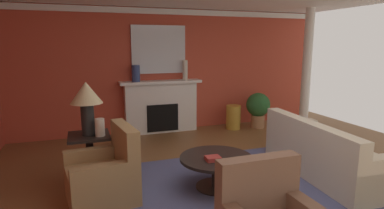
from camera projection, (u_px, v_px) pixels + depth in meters
ground_plane at (237, 192)px, 4.23m from camera, size 8.84×8.84×0.00m
wall_fireplace at (168, 71)px, 7.17m from camera, size 7.38×0.12×2.73m
crown_moulding at (168, 12)px, 6.86m from camera, size 7.38×0.08×0.12m
area_rug at (216, 187)px, 4.36m from camera, size 3.49×2.51×0.01m
fireplace at (161, 108)px, 7.06m from camera, size 1.80×0.35×1.17m
mantel_mirror at (159, 50)px, 6.93m from camera, size 1.20×0.04×1.04m
sofa at (325, 156)px, 4.74m from camera, size 1.04×2.15×0.85m
armchair_near_window at (105, 177)px, 3.97m from camera, size 0.90×0.90×0.95m
coffee_table at (216, 165)px, 4.30m from camera, size 1.00×1.00×0.45m
side_table at (90, 155)px, 4.50m from camera, size 0.56×0.56×0.70m
table_lamp at (86, 98)px, 4.34m from camera, size 0.44×0.44×0.75m
vase_tall_corner at (233, 117)px, 7.37m from camera, size 0.34×0.34×0.56m
vase_on_side_table at (100, 127)px, 4.36m from camera, size 0.13×0.13×0.25m
vase_mantel_right at (185, 70)px, 7.03m from camera, size 0.12×0.12×0.44m
vase_mantel_left at (136, 73)px, 6.68m from camera, size 0.17×0.17×0.35m
book_red_cover at (213, 158)px, 4.14m from camera, size 0.20×0.17×0.05m
potted_plant at (258, 107)px, 7.44m from camera, size 0.56×0.56×0.83m
column_white at (306, 71)px, 7.04m from camera, size 0.20×0.20×2.73m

